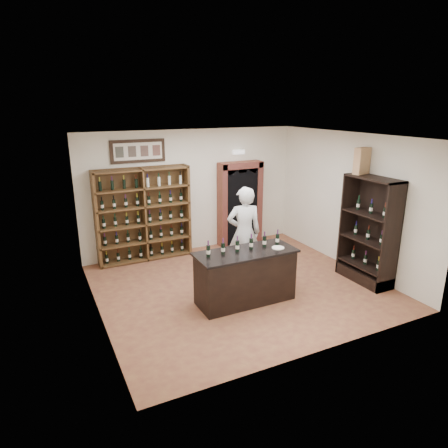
{
  "coord_description": "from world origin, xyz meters",
  "views": [
    {
      "loc": [
        -3.55,
        -6.54,
        3.59
      ],
      "look_at": [
        -0.2,
        0.3,
        1.28
      ],
      "focal_mm": 32.0,
      "sensor_mm": 36.0,
      "label": 1
    }
  ],
  "objects": [
    {
      "name": "framed_picture",
      "position": [
        -1.3,
        2.47,
        2.55
      ],
      "size": [
        1.25,
        0.04,
        0.52
      ],
      "primitive_type": "cube",
      "color": "black",
      "rests_on": "wall_back"
    },
    {
      "name": "arched_doorway",
      "position": [
        1.25,
        2.33,
        1.14
      ],
      "size": [
        1.17,
        0.35,
        2.17
      ],
      "color": "black",
      "rests_on": "ground"
    },
    {
      "name": "wall_right",
      "position": [
        2.75,
        0.0,
        1.5
      ],
      "size": [
        0.04,
        5.0,
        3.0
      ],
      "primitive_type": "cube",
      "color": "white",
      "rests_on": "ground"
    },
    {
      "name": "emergency_light",
      "position": [
        1.25,
        2.42,
        2.4
      ],
      "size": [
        0.3,
        0.1,
        0.1
      ],
      "primitive_type": "cube",
      "color": "white",
      "rests_on": "wall_back"
    },
    {
      "name": "counter_bottle_3",
      "position": [
        -0.06,
        -0.54,
        1.11
      ],
      "size": [
        0.07,
        0.07,
        0.3
      ],
      "color": "black",
      "rests_on": "tasting_counter"
    },
    {
      "name": "wall_left",
      "position": [
        -2.75,
        0.0,
        1.5
      ],
      "size": [
        0.04,
        5.0,
        3.0
      ],
      "primitive_type": "cube",
      "color": "white",
      "rests_on": "ground"
    },
    {
      "name": "counter_bottle_5",
      "position": [
        0.52,
        -0.54,
        1.11
      ],
      "size": [
        0.07,
        0.07,
        0.3
      ],
      "color": "black",
      "rests_on": "tasting_counter"
    },
    {
      "name": "plate",
      "position": [
        0.42,
        -0.73,
        1.01
      ],
      "size": [
        0.23,
        0.23,
        0.02
      ],
      "primitive_type": "cylinder",
      "color": "beige",
      "rests_on": "tasting_counter"
    },
    {
      "name": "shopkeeper",
      "position": [
        0.31,
        0.4,
        0.99
      ],
      "size": [
        0.82,
        0.65,
        1.97
      ],
      "primitive_type": "imported",
      "rotation": [
        0.0,
        0.0,
        2.86
      ],
      "color": "silver",
      "rests_on": "ground"
    },
    {
      "name": "counter_bottle_0",
      "position": [
        -0.92,
        -0.54,
        1.11
      ],
      "size": [
        0.07,
        0.07,
        0.3
      ],
      "color": "black",
      "rests_on": "tasting_counter"
    },
    {
      "name": "counter_bottle_1",
      "position": [
        -0.63,
        -0.54,
        1.11
      ],
      "size": [
        0.07,
        0.07,
        0.3
      ],
      "color": "black",
      "rests_on": "tasting_counter"
    },
    {
      "name": "wine_crate",
      "position": [
        2.52,
        -0.5,
        2.47
      ],
      "size": [
        0.4,
        0.24,
        0.53
      ],
      "primitive_type": "cube",
      "rotation": [
        0.0,
        0.0,
        0.23
      ],
      "color": "tan",
      "rests_on": "side_cabinet"
    },
    {
      "name": "counter_bottle_2",
      "position": [
        -0.34,
        -0.54,
        1.11
      ],
      "size": [
        0.07,
        0.07,
        0.3
      ],
      "color": "black",
      "rests_on": "tasting_counter"
    },
    {
      "name": "wall_back",
      "position": [
        0.0,
        2.5,
        1.5
      ],
      "size": [
        5.5,
        0.04,
        3.0
      ],
      "primitive_type": "cube",
      "color": "white",
      "rests_on": "ground"
    },
    {
      "name": "wine_shelf",
      "position": [
        -1.3,
        2.33,
        1.1
      ],
      "size": [
        2.2,
        0.38,
        2.2
      ],
      "color": "#523B1C",
      "rests_on": "ground"
    },
    {
      "name": "side_cabinet",
      "position": [
        2.52,
        -0.9,
        0.75
      ],
      "size": [
        0.48,
        1.2,
        2.2
      ],
      "color": "black",
      "rests_on": "ground"
    },
    {
      "name": "tasting_counter",
      "position": [
        -0.2,
        -0.6,
        0.49
      ],
      "size": [
        1.88,
        0.78,
        1.0
      ],
      "color": "black",
      "rests_on": "ground"
    },
    {
      "name": "counter_bottle_4",
      "position": [
        0.23,
        -0.54,
        1.11
      ],
      "size": [
        0.07,
        0.07,
        0.3
      ],
      "color": "black",
      "rests_on": "tasting_counter"
    },
    {
      "name": "floor",
      "position": [
        0.0,
        0.0,
        0.0
      ],
      "size": [
        5.5,
        5.5,
        0.0
      ],
      "primitive_type": "plane",
      "color": "#97663C",
      "rests_on": "ground"
    },
    {
      "name": "ceiling",
      "position": [
        0.0,
        0.0,
        3.0
      ],
      "size": [
        5.5,
        5.5,
        0.0
      ],
      "primitive_type": "plane",
      "rotation": [
        3.14,
        0.0,
        0.0
      ],
      "color": "white",
      "rests_on": "wall_back"
    }
  ]
}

